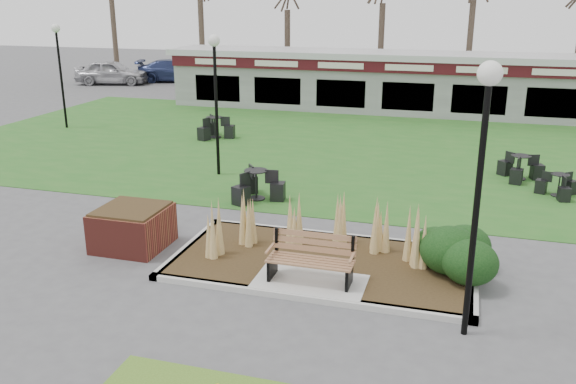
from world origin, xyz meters
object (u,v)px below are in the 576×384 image
(car_blue, at_px, (175,71))
(brick_planter, at_px, (133,227))
(lamp_post_near_left, at_px, (483,143))
(bistro_set_a, at_px, (215,131))
(park_bench, at_px, (311,258))
(bistro_set_c, at_px, (558,189))
(car_black, at_px, (270,85))
(bistro_set_d, at_px, (519,171))
(lamp_post_mid_left, at_px, (215,74))
(bistro_set_b, at_px, (256,189))
(food_pavilion, at_px, (411,82))
(car_silver, at_px, (112,72))
(lamp_post_far_left, at_px, (58,53))

(car_blue, bearing_deg, brick_planter, -171.75)
(lamp_post_near_left, distance_m, bistro_set_a, 16.47)
(park_bench, height_order, bistro_set_c, park_bench)
(brick_planter, relative_size, bistro_set_c, 1.25)
(car_black, relative_size, car_blue, 0.91)
(bistro_set_c, xyz_separation_m, bistro_set_d, (-0.97, 1.47, 0.04))
(lamp_post_near_left, bearing_deg, bistro_set_d, 81.55)
(brick_planter, xyz_separation_m, lamp_post_near_left, (7.36, -1.80, 2.87))
(bistro_set_d, distance_m, car_blue, 27.28)
(lamp_post_mid_left, distance_m, bistro_set_d, 9.93)
(lamp_post_near_left, xyz_separation_m, lamp_post_mid_left, (-7.77, 7.84, -0.14))
(bistro_set_b, bearing_deg, food_pavilion, 79.36)
(bistro_set_a, xyz_separation_m, car_silver, (-12.55, 12.71, 0.48))
(bistro_set_c, bearing_deg, car_silver, 145.83)
(food_pavilion, height_order, bistro_set_d, food_pavilion)
(bistro_set_b, bearing_deg, lamp_post_near_left, -45.14)
(park_bench, bearing_deg, lamp_post_near_left, -19.51)
(car_black, bearing_deg, lamp_post_mid_left, -145.14)
(food_pavilion, xyz_separation_m, car_silver, (-19.56, 4.69, -0.69))
(lamp_post_far_left, height_order, car_blue, lamp_post_far_left)
(bistro_set_b, distance_m, car_silver, 25.83)
(bistro_set_a, relative_size, bistro_set_c, 1.31)
(brick_planter, distance_m, food_pavilion, 19.49)
(bistro_set_a, bearing_deg, bistro_set_c, -18.89)
(bistro_set_a, xyz_separation_m, car_black, (-0.99, 10.24, 0.45))
(food_pavilion, relative_size, lamp_post_near_left, 5.36)
(bistro_set_a, relative_size, bistro_set_d, 1.11)
(food_pavilion, height_order, lamp_post_mid_left, lamp_post_mid_left)
(bistro_set_b, relative_size, bistro_set_c, 1.32)
(park_bench, bearing_deg, bistro_set_b, 120.61)
(bistro_set_a, xyz_separation_m, car_blue, (-9.19, 15.05, 0.43))
(lamp_post_near_left, distance_m, lamp_post_far_left, 21.22)
(lamp_post_far_left, distance_m, bistro_set_c, 20.09)
(lamp_post_far_left, xyz_separation_m, car_blue, (-2.20, 15.05, -2.48))
(lamp_post_mid_left, distance_m, car_black, 15.68)
(bistro_set_b, height_order, bistro_set_d, bistro_set_b)
(car_silver, bearing_deg, bistro_set_a, -149.25)
(car_blue, bearing_deg, lamp_post_near_left, -161.58)
(brick_planter, distance_m, bistro_set_a, 11.26)
(park_bench, relative_size, bistro_set_b, 1.07)
(lamp_post_far_left, bearing_deg, brick_planter, -48.77)
(car_silver, bearing_deg, car_blue, -69.03)
(bistro_set_a, bearing_deg, park_bench, -59.07)
(lamp_post_mid_left, height_order, bistro_set_a, lamp_post_mid_left)
(brick_planter, xyz_separation_m, car_silver, (-15.16, 23.65, 0.31))
(park_bench, relative_size, bistro_set_d, 1.21)
(lamp_post_mid_left, distance_m, bistro_set_b, 4.07)
(food_pavilion, bearing_deg, lamp_post_near_left, -81.89)
(brick_planter, height_order, food_pavilion, food_pavilion)
(food_pavilion, relative_size, lamp_post_far_left, 5.59)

